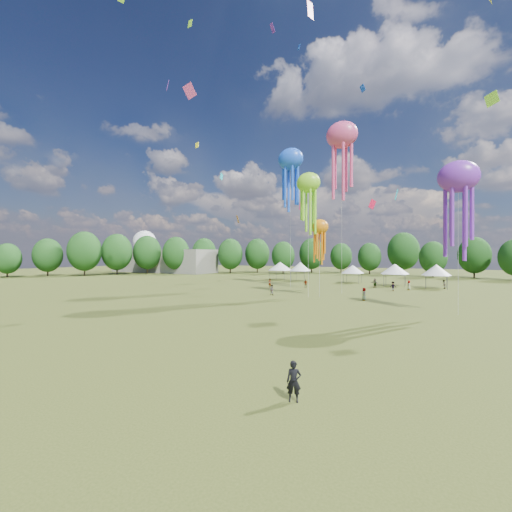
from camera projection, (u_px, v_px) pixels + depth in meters
The scene contains 10 objects.
ground at pixel (166, 367), 17.36m from camera, with size 300.00×300.00×0.00m, color #384416.
observer_main at pixel (294, 381), 13.25m from camera, with size 0.61×0.40×1.68m, color black.
spectator_near at pixel (272, 290), 48.62m from camera, with size 0.77×0.60×1.59m, color gray.
spectators_far at pixel (374, 285), 55.81m from camera, with size 29.37×23.30×1.75m.
festival_tents at pixel (343, 268), 69.29m from camera, with size 38.64×9.97×4.47m.
show_kites at pixel (328, 173), 50.57m from camera, with size 30.37×21.47×27.22m.
small_kites at pixel (354, 116), 52.55m from camera, with size 77.13×64.96×45.00m.
treeline at pixel (350, 253), 74.05m from camera, with size 201.57×95.24×13.43m.
hangar at pixel (163, 261), 115.08m from camera, with size 40.00×12.00×8.00m, color gray.
radome at pixel (145, 246), 128.01m from camera, with size 9.00×9.00×16.00m.
Camera 1 is at (12.62, -12.87, 6.07)m, focal length 22.45 mm.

